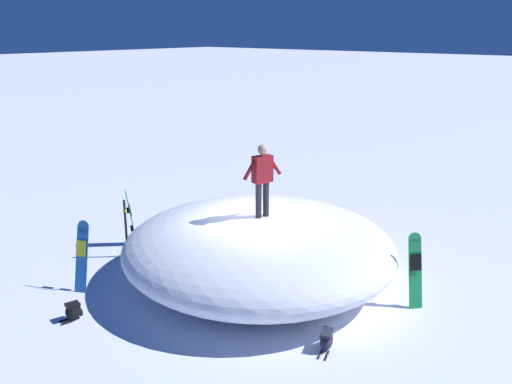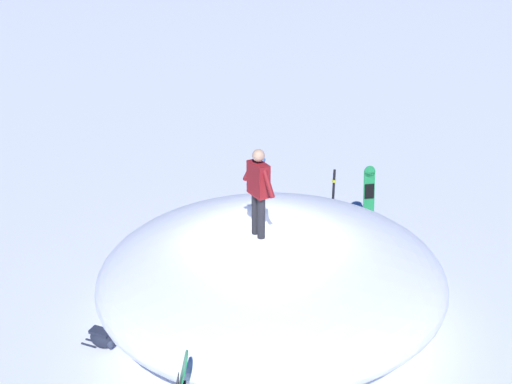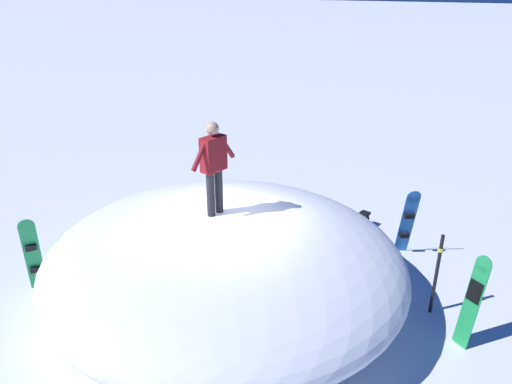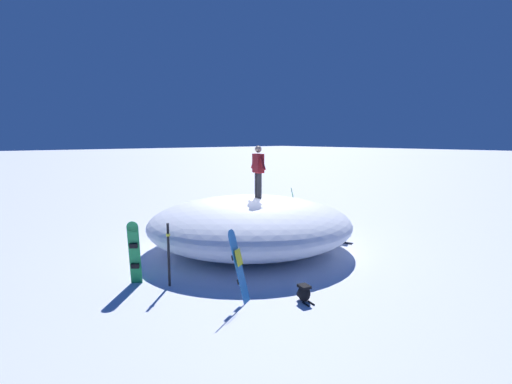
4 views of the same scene
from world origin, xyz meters
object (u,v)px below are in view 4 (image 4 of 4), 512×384
(trail_marker_pole, at_px, (169,253))
(backpack_far, at_px, (304,293))
(snowboard_secondary_upright, at_px, (134,252))
(snowboarder_standing, at_px, (258,168))
(snowboard_primary_upright, at_px, (295,207))
(backpack_near, at_px, (341,237))
(snowboard_tertiary_upright, at_px, (238,265))

(trail_marker_pole, bearing_deg, backpack_far, 123.27)
(snowboard_secondary_upright, xyz_separation_m, backpack_far, (-2.39, 3.36, -0.64))
(snowboarder_standing, xyz_separation_m, snowboard_primary_upright, (-3.12, -1.33, -1.79))
(snowboard_secondary_upright, height_order, backpack_far, snowboard_secondary_upright)
(backpack_far, height_order, trail_marker_pole, trail_marker_pole)
(snowboard_secondary_upright, distance_m, backpack_near, 7.05)
(backpack_far, xyz_separation_m, trail_marker_pole, (1.80, -2.74, 0.63))
(snowboard_tertiary_upright, xyz_separation_m, backpack_far, (-1.07, 0.97, -0.63))
(snowboard_primary_upright, xyz_separation_m, backpack_near, (0.49, 2.65, -0.64))
(snowboarder_standing, relative_size, backpack_far, 3.25)
(snowboard_primary_upright, distance_m, trail_marker_pole, 7.24)
(snowboarder_standing, relative_size, trail_marker_pole, 1.06)
(snowboard_tertiary_upright, relative_size, backpack_near, 2.39)
(backpack_near, relative_size, trail_marker_pole, 0.43)
(snowboard_primary_upright, bearing_deg, backpack_near, 79.48)
(snowboard_secondary_upright, xyz_separation_m, trail_marker_pole, (-0.59, 0.61, -0.01))
(snowboard_primary_upright, xyz_separation_m, trail_marker_pole, (6.86, 2.32, -0.01))
(snowboard_secondary_upright, height_order, backpack_near, snowboard_secondary_upright)
(snowboard_primary_upright, height_order, backpack_far, snowboard_primary_upright)
(snowboard_primary_upright, xyz_separation_m, snowboard_tertiary_upright, (6.13, 4.10, -0.01))
(snowboarder_standing, relative_size, backpack_near, 2.47)
(snowboarder_standing, relative_size, snowboard_primary_upright, 1.03)
(snowboarder_standing, xyz_separation_m, trail_marker_pole, (3.74, 0.99, -1.80))
(snowboard_tertiary_upright, xyz_separation_m, trail_marker_pole, (0.73, -1.78, -0.00))
(backpack_far, bearing_deg, snowboard_tertiary_upright, -42.08)
(snowboarder_standing, bearing_deg, trail_marker_pole, 14.90)
(snowboard_secondary_upright, height_order, trail_marker_pole, snowboard_secondary_upright)
(snowboard_tertiary_upright, height_order, backpack_near, snowboard_tertiary_upright)
(snowboarder_standing, distance_m, backpack_near, 3.82)
(snowboarder_standing, height_order, snowboard_secondary_upright, snowboarder_standing)
(trail_marker_pole, bearing_deg, backpack_near, 177.09)
(snowboard_tertiary_upright, bearing_deg, snowboarder_standing, -137.35)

